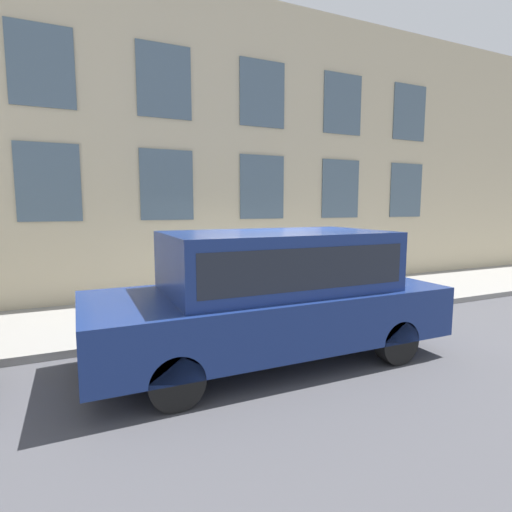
% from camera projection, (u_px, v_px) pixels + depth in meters
% --- Properties ---
extents(ground_plane, '(80.00, 80.00, 0.00)m').
position_uv_depth(ground_plane, '(272.00, 330.00, 7.36)').
color(ground_plane, '#47474C').
extents(sidewalk, '(3.05, 60.00, 0.13)m').
position_uv_depth(sidewalk, '(241.00, 307.00, 8.74)').
color(sidewalk, gray).
rests_on(sidewalk, ground_plane).
extents(building_facade, '(0.33, 40.00, 7.35)m').
position_uv_depth(building_facade, '(214.00, 149.00, 9.81)').
color(building_facade, '#C6B793').
rests_on(building_facade, ground_plane).
extents(fire_hydrant, '(0.29, 0.41, 0.77)m').
position_uv_depth(fire_hydrant, '(240.00, 296.00, 7.79)').
color(fire_hydrant, '#2D7260').
rests_on(fire_hydrant, sidewalk).
extents(person, '(0.29, 0.19, 1.22)m').
position_uv_depth(person, '(271.00, 275.00, 8.19)').
color(person, navy).
rests_on(person, sidewalk).
extents(parked_truck_navy_near, '(2.08, 5.17, 1.90)m').
position_uv_depth(parked_truck_navy_near, '(272.00, 288.00, 5.87)').
color(parked_truck_navy_near, black).
rests_on(parked_truck_navy_near, ground_plane).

